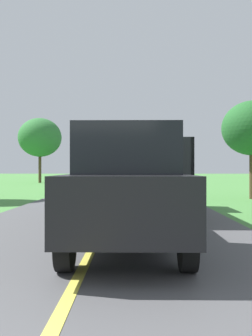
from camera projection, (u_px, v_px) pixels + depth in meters
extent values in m
cube|color=#2D2D30|center=(139.00, 192.00, 11.03)|extent=(0.90, 5.51, 0.24)
cube|color=brown|center=(139.00, 185.00, 11.03)|extent=(2.30, 5.80, 0.20)
cube|color=#1E479E|center=(138.00, 153.00, 12.98)|extent=(2.10, 1.90, 1.90)
cube|color=black|center=(138.00, 145.00, 13.94)|extent=(1.78, 0.02, 0.76)
cube|color=#232328|center=(100.00, 163.00, 10.07)|extent=(0.08, 3.85, 1.10)
cube|color=#232328|center=(181.00, 163.00, 10.04)|extent=(0.08, 3.85, 1.10)
cube|color=#232328|center=(142.00, 162.00, 8.17)|extent=(2.30, 0.08, 1.10)
cube|color=#232328|center=(139.00, 164.00, 11.94)|extent=(2.30, 0.08, 1.10)
cylinder|color=black|center=(108.00, 191.00, 12.84)|extent=(0.28, 1.00, 1.00)
cylinder|color=black|center=(168.00, 192.00, 12.81)|extent=(0.28, 1.00, 1.00)
cylinder|color=black|center=(100.00, 200.00, 9.45)|extent=(0.28, 1.00, 1.00)
cylinder|color=black|center=(182.00, 200.00, 9.42)|extent=(0.28, 1.00, 1.00)
ellipsoid|color=#8DB62D|center=(144.00, 164.00, 9.53)|extent=(0.46, 0.42, 0.43)
ellipsoid|color=#91C723|center=(144.00, 153.00, 10.70)|extent=(0.58, 0.57, 0.40)
ellipsoid|color=#85C430|center=(146.00, 152.00, 9.09)|extent=(0.50, 0.58, 0.47)
ellipsoid|color=#93B836|center=(114.00, 152.00, 9.16)|extent=(0.47, 0.55, 0.49)
ellipsoid|color=#88C620|center=(114.00, 177.00, 11.32)|extent=(0.59, 0.71, 0.42)
ellipsoid|color=#9CB229|center=(176.00, 179.00, 9.18)|extent=(0.46, 0.59, 0.49)
ellipsoid|color=#96B822|center=(146.00, 177.00, 9.86)|extent=(0.52, 0.60, 0.51)
ellipsoid|color=#93B831|center=(117.00, 177.00, 8.50)|extent=(0.49, 0.51, 0.51)
ellipsoid|color=#94B62D|center=(107.00, 179.00, 8.47)|extent=(0.51, 0.64, 0.51)
ellipsoid|color=#84BF29|center=(163.00, 163.00, 8.98)|extent=(0.50, 0.49, 0.41)
cylinder|color=#4C3823|center=(40.00, 169.00, 35.73)|extent=(0.28, 0.28, 2.74)
ellipsoid|color=#2D7033|center=(40.00, 137.00, 35.73)|extent=(4.16, 4.16, 3.75)
cylinder|color=#4C3823|center=(252.00, 176.00, 16.72)|extent=(0.28, 0.28, 2.12)
ellipsoid|color=#236028|center=(252.00, 128.00, 16.72)|extent=(2.75, 2.75, 2.48)
cube|color=black|center=(127.00, 199.00, 5.91)|extent=(1.70, 4.10, 0.80)
cube|color=black|center=(127.00, 151.00, 5.71)|extent=(1.44, 2.05, 0.70)
cylinder|color=black|center=(89.00, 219.00, 7.19)|extent=(0.20, 0.64, 0.64)
cylinder|color=black|center=(168.00, 219.00, 7.17)|extent=(0.20, 0.64, 0.64)
cylinder|color=black|center=(65.00, 246.00, 4.65)|extent=(0.20, 0.64, 0.64)
cylinder|color=black|center=(187.00, 246.00, 4.63)|extent=(0.20, 0.64, 0.64)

